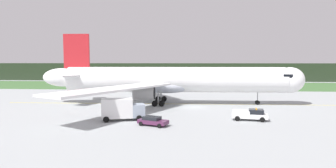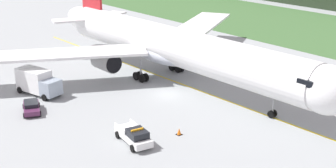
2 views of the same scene
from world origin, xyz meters
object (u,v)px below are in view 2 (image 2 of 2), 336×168
object	(u,v)px
ops_pickup_truck	(134,136)
staff_car	(31,107)
catering_truck	(38,82)
apron_cone	(179,132)
airliner	(170,46)

from	to	relation	value
ops_pickup_truck	staff_car	xyz separation A→B (m)	(-14.69, -4.75, -0.20)
catering_truck	staff_car	distance (m)	6.31
ops_pickup_truck	apron_cone	world-z (taller)	ops_pickup_truck
airliner	staff_car	size ratio (longest dim) A/B	12.10
apron_cone	staff_car	bearing A→B (deg)	-148.78
airliner	catering_truck	distance (m)	18.86
staff_car	catering_truck	bearing A→B (deg)	148.39
airliner	ops_pickup_truck	size ratio (longest dim) A/B	9.97
ops_pickup_truck	catering_truck	world-z (taller)	catering_truck
airliner	apron_cone	xyz separation A→B (m)	(14.90, -10.97, -4.73)
catering_truck	staff_car	xyz separation A→B (m)	(5.29, -3.26, -1.08)
staff_car	apron_cone	world-z (taller)	staff_car
catering_truck	ops_pickup_truck	bearing A→B (deg)	4.28
catering_truck	apron_cone	bearing A→B (deg)	16.85
airliner	apron_cone	bearing A→B (deg)	-36.37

